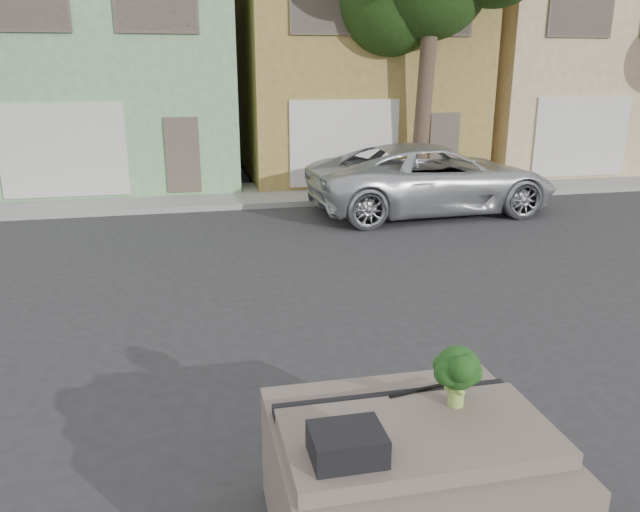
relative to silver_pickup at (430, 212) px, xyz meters
name	(u,v)px	position (x,y,z in m)	size (l,w,h in m)	color
ground_plane	(323,369)	(-4.52, -7.75, 0.00)	(120.00, 120.00, 0.00)	#303033
sidewalk	(242,195)	(-4.52, 2.75, 0.07)	(40.00, 3.00, 0.15)	gray
townhouse_mint	(112,58)	(-8.02, 6.75, 3.77)	(7.20, 8.20, 7.55)	#7FB07B
townhouse_tan	(346,58)	(-0.52, 6.75, 3.77)	(7.20, 8.20, 7.55)	olive
townhouse_beige	(547,59)	(6.98, 6.75, 3.77)	(7.20, 8.20, 7.55)	#D3B685
silver_pickup	(430,212)	(0.00, 0.00, 0.00)	(2.85, 6.18, 1.72)	silver
tree_near	(427,38)	(0.48, 2.05, 4.25)	(4.40, 4.00, 8.50)	#1D3A12
car_dashboard	(409,484)	(-4.52, -10.75, 0.56)	(2.00, 1.80, 1.12)	#6F5E56
instrument_hump	(347,444)	(-5.10, -11.10, 1.22)	(0.48, 0.38, 0.20)	black
wiper_arm	(429,388)	(-4.24, -10.37, 1.13)	(0.70, 0.03, 0.02)	black
broccoli	(457,376)	(-4.13, -10.63, 1.36)	(0.40, 0.40, 0.49)	#163812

